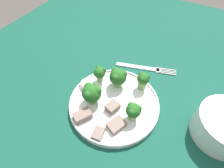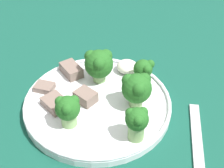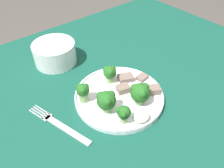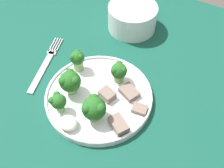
% 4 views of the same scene
% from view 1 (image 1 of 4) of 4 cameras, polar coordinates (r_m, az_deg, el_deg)
% --- Properties ---
extents(ground_plane, '(8.00, 8.00, 0.00)m').
position_cam_1_polar(ground_plane, '(1.17, -0.67, -23.23)').
color(ground_plane, '#4C4742').
extents(table, '(1.33, 1.07, 0.71)m').
position_cam_1_polar(table, '(0.59, -1.23, -5.68)').
color(table, '#114738').
rests_on(table, ground_plane).
extents(dinner_plate, '(0.24, 0.24, 0.02)m').
position_cam_1_polar(dinner_plate, '(0.48, 0.68, -6.31)').
color(dinner_plate, white).
rests_on(dinner_plate, table).
extents(fork, '(0.07, 0.19, 0.00)m').
position_cam_1_polar(fork, '(0.58, 10.77, 5.09)').
color(fork, '#B2B2B7').
rests_on(fork, table).
extents(cream_bowl, '(0.14, 0.14, 0.07)m').
position_cam_1_polar(cream_bowl, '(0.49, 32.67, -12.03)').
color(cream_bowl, white).
rests_on(cream_bowl, table).
extents(broccoli_floret_near_rim_left, '(0.04, 0.04, 0.05)m').
position_cam_1_polar(broccoli_floret_near_rim_left, '(0.43, 6.99, -8.72)').
color(broccoli_floret_near_rim_left, '#7FA866').
rests_on(broccoli_floret_near_rim_left, dinner_plate).
extents(broccoli_floret_center_left, '(0.05, 0.05, 0.06)m').
position_cam_1_polar(broccoli_floret_center_left, '(0.49, 1.95, 2.37)').
color(broccoli_floret_center_left, '#7FA866').
rests_on(broccoli_floret_center_left, dinner_plate).
extents(broccoli_floret_back_left, '(0.05, 0.05, 0.06)m').
position_cam_1_polar(broccoli_floret_back_left, '(0.45, -6.67, -2.96)').
color(broccoli_floret_back_left, '#7FA866').
rests_on(broccoli_floret_back_left, dinner_plate).
extents(broccoli_floret_front_left, '(0.03, 0.03, 0.05)m').
position_cam_1_polar(broccoli_floret_front_left, '(0.51, -3.80, 3.91)').
color(broccoli_floret_front_left, '#7FA866').
rests_on(broccoli_floret_front_left, dinner_plate).
extents(broccoli_floret_center_back, '(0.03, 0.03, 0.06)m').
position_cam_1_polar(broccoli_floret_center_back, '(0.49, 10.09, 1.36)').
color(broccoli_floret_center_back, '#7FA866').
rests_on(broccoli_floret_center_back, dinner_plate).
extents(meat_slice_front_slice, '(0.04, 0.04, 0.02)m').
position_cam_1_polar(meat_slice_front_slice, '(0.46, 0.18, -7.47)').
color(meat_slice_front_slice, '#756056').
rests_on(meat_slice_front_slice, dinner_plate).
extents(meat_slice_middle_slice, '(0.05, 0.05, 0.01)m').
position_cam_1_polar(meat_slice_middle_slice, '(0.44, 1.45, -13.13)').
color(meat_slice_middle_slice, '#756056').
rests_on(meat_slice_middle_slice, dinner_plate).
extents(meat_slice_rear_slice, '(0.05, 0.05, 0.02)m').
position_cam_1_polar(meat_slice_rear_slice, '(0.45, -9.99, -9.90)').
color(meat_slice_rear_slice, '#756056').
rests_on(meat_slice_rear_slice, dinner_plate).
extents(meat_slice_edge_slice, '(0.03, 0.03, 0.01)m').
position_cam_1_polar(meat_slice_edge_slice, '(0.43, -4.55, -15.78)').
color(meat_slice_edge_slice, '#756056').
rests_on(meat_slice_edge_slice, dinner_plate).
extents(sauce_dollop, '(0.04, 0.04, 0.02)m').
position_cam_1_polar(sauce_dollop, '(0.51, -8.37, 0.14)').
color(sauce_dollop, silver).
rests_on(sauce_dollop, dinner_plate).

